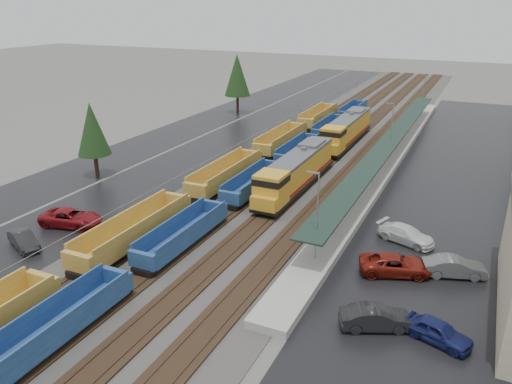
{
  "coord_description": "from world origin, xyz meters",
  "views": [
    {
      "loc": [
        20.26,
        -14.33,
        20.13
      ],
      "look_at": [
        0.33,
        28.35,
        2.0
      ],
      "focal_mm": 35.0,
      "sensor_mm": 36.0,
      "label": 1
    }
  ],
  "objects_px": {
    "well_string_yellow": "(187,199)",
    "parked_car_east_c": "(406,235)",
    "locomotive_trail": "(346,130)",
    "parked_car_west_b": "(24,240)",
    "parked_car_east_d": "(438,332)",
    "well_string_blue": "(253,184)",
    "parked_car_east_b": "(395,265)",
    "parked_car_east_e": "(454,267)",
    "parked_car_west_c": "(71,218)",
    "locomotive_lead": "(295,172)",
    "parked_car_east_a": "(376,318)"
  },
  "relations": [
    {
      "from": "parked_car_west_c",
      "to": "parked_car_east_d",
      "type": "bearing_deg",
      "value": -108.96
    },
    {
      "from": "locomotive_trail",
      "to": "parked_car_east_e",
      "type": "height_order",
      "value": "locomotive_trail"
    },
    {
      "from": "well_string_blue",
      "to": "parked_car_east_d",
      "type": "distance_m",
      "value": 28.51
    },
    {
      "from": "locomotive_trail",
      "to": "parked_car_east_c",
      "type": "xyz_separation_m",
      "value": [
        13.46,
        -28.67,
        -1.57
      ]
    },
    {
      "from": "locomotive_trail",
      "to": "parked_car_east_e",
      "type": "bearing_deg",
      "value": -61.66
    },
    {
      "from": "parked_car_east_b",
      "to": "parked_car_east_e",
      "type": "height_order",
      "value": "parked_car_east_e"
    },
    {
      "from": "parked_car_west_b",
      "to": "parked_car_east_e",
      "type": "xyz_separation_m",
      "value": [
        34.27,
        10.69,
        0.07
      ]
    },
    {
      "from": "locomotive_trail",
      "to": "well_string_yellow",
      "type": "relative_size",
      "value": 0.19
    },
    {
      "from": "locomotive_lead",
      "to": "parked_car_west_c",
      "type": "distance_m",
      "value": 23.84
    },
    {
      "from": "well_string_yellow",
      "to": "locomotive_trail",
      "type": "bearing_deg",
      "value": 75.44
    },
    {
      "from": "well_string_blue",
      "to": "parked_car_west_c",
      "type": "xyz_separation_m",
      "value": [
        -12.01,
        -15.19,
        -0.29
      ]
    },
    {
      "from": "parked_car_west_c",
      "to": "parked_car_east_c",
      "type": "xyz_separation_m",
      "value": [
        29.47,
        9.93,
        -0.07
      ]
    },
    {
      "from": "well_string_blue",
      "to": "parked_car_east_b",
      "type": "distance_m",
      "value": 20.88
    },
    {
      "from": "locomotive_trail",
      "to": "parked_car_west_b",
      "type": "distance_m",
      "value": 46.79
    },
    {
      "from": "locomotive_lead",
      "to": "well_string_blue",
      "type": "distance_m",
      "value": 4.83
    },
    {
      "from": "locomotive_lead",
      "to": "parked_car_west_c",
      "type": "relative_size",
      "value": 3.25
    },
    {
      "from": "locomotive_lead",
      "to": "locomotive_trail",
      "type": "bearing_deg",
      "value": 90.0
    },
    {
      "from": "parked_car_east_d",
      "to": "parked_car_east_c",
      "type": "bearing_deg",
      "value": 36.2
    },
    {
      "from": "parked_car_east_d",
      "to": "parked_car_east_b",
      "type": "bearing_deg",
      "value": 47.29
    },
    {
      "from": "locomotive_trail",
      "to": "well_string_yellow",
      "type": "bearing_deg",
      "value": -104.56
    },
    {
      "from": "parked_car_east_d",
      "to": "parked_car_west_c",
      "type": "bearing_deg",
      "value": 103.11
    },
    {
      "from": "locomotive_trail",
      "to": "parked_car_west_b",
      "type": "xyz_separation_m",
      "value": [
        -16.43,
        -43.78,
        -1.6
      ]
    },
    {
      "from": "well_string_blue",
      "to": "parked_car_west_b",
      "type": "distance_m",
      "value": 23.86
    },
    {
      "from": "well_string_blue",
      "to": "parked_car_east_a",
      "type": "xyz_separation_m",
      "value": [
        17.79,
        -18.88,
        -0.33
      ]
    },
    {
      "from": "well_string_yellow",
      "to": "parked_car_east_c",
      "type": "bearing_deg",
      "value": 5.64
    },
    {
      "from": "parked_car_west_b",
      "to": "parked_car_west_c",
      "type": "height_order",
      "value": "parked_car_west_c"
    },
    {
      "from": "well_string_blue",
      "to": "parked_car_east_c",
      "type": "height_order",
      "value": "well_string_blue"
    },
    {
      "from": "well_string_yellow",
      "to": "parked_car_east_c",
      "type": "xyz_separation_m",
      "value": [
        21.46,
        2.12,
        -0.47
      ]
    },
    {
      "from": "well_string_blue",
      "to": "well_string_yellow",
      "type": "bearing_deg",
      "value": -118.47
    },
    {
      "from": "well_string_yellow",
      "to": "parked_car_east_d",
      "type": "distance_m",
      "value": 27.97
    },
    {
      "from": "locomotive_trail",
      "to": "well_string_blue",
      "type": "relative_size",
      "value": 0.2
    },
    {
      "from": "parked_car_west_c",
      "to": "parked_car_east_e",
      "type": "distance_m",
      "value": 34.3
    },
    {
      "from": "well_string_blue",
      "to": "parked_car_west_c",
      "type": "bearing_deg",
      "value": -128.34
    },
    {
      "from": "well_string_blue",
      "to": "parked_car_east_b",
      "type": "xyz_separation_m",
      "value": [
        17.62,
        -11.2,
        -0.33
      ]
    },
    {
      "from": "well_string_yellow",
      "to": "parked_car_east_b",
      "type": "distance_m",
      "value": 21.96
    },
    {
      "from": "parked_car_west_b",
      "to": "parked_car_east_c",
      "type": "xyz_separation_m",
      "value": [
        29.89,
        15.11,
        0.03
      ]
    },
    {
      "from": "parked_car_east_a",
      "to": "parked_car_east_c",
      "type": "height_order",
      "value": "parked_car_east_a"
    },
    {
      "from": "well_string_blue",
      "to": "parked_car_east_a",
      "type": "distance_m",
      "value": 25.94
    },
    {
      "from": "locomotive_trail",
      "to": "parked_car_east_c",
      "type": "distance_m",
      "value": 31.71
    },
    {
      "from": "locomotive_lead",
      "to": "parked_car_west_b",
      "type": "relative_size",
      "value": 4.37
    },
    {
      "from": "locomotive_trail",
      "to": "parked_car_east_b",
      "type": "height_order",
      "value": "locomotive_trail"
    },
    {
      "from": "well_string_blue",
      "to": "parked_car_east_e",
      "type": "bearing_deg",
      "value": -23.88
    },
    {
      "from": "parked_car_east_c",
      "to": "parked_car_east_d",
      "type": "relative_size",
      "value": 1.21
    },
    {
      "from": "well_string_yellow",
      "to": "parked_car_west_b",
      "type": "bearing_deg",
      "value": -122.99
    },
    {
      "from": "parked_car_east_e",
      "to": "well_string_yellow",
      "type": "bearing_deg",
      "value": 66.35
    },
    {
      "from": "parked_car_west_c",
      "to": "locomotive_lead",
      "type": "bearing_deg",
      "value": -55.46
    },
    {
      "from": "parked_car_west_b",
      "to": "parked_car_east_d",
      "type": "bearing_deg",
      "value": -63.41
    },
    {
      "from": "parked_car_east_b",
      "to": "parked_car_east_e",
      "type": "relative_size",
      "value": 1.16
    },
    {
      "from": "parked_car_east_b",
      "to": "parked_car_east_d",
      "type": "bearing_deg",
      "value": -172.24
    },
    {
      "from": "parked_car_west_c",
      "to": "parked_car_east_a",
      "type": "height_order",
      "value": "parked_car_west_c"
    }
  ]
}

